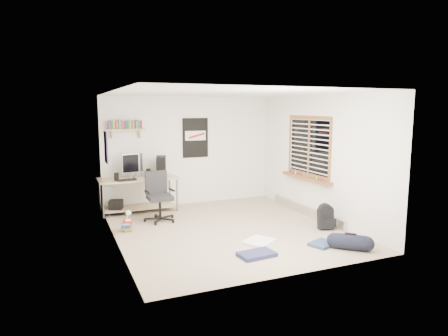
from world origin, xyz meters
name	(u,v)px	position (x,y,z in m)	size (l,w,h in m)	color
floor	(227,229)	(0.00, 0.00, -0.01)	(4.00, 4.50, 0.01)	gray
ceiling	(227,93)	(0.00, 0.00, 2.50)	(4.00, 4.50, 0.01)	white
back_wall	(189,151)	(0.00, 2.25, 1.25)	(4.00, 0.01, 2.50)	silver
left_wall	(114,169)	(-2.00, 0.00, 1.25)	(0.01, 4.50, 2.50)	silver
right_wall	(319,158)	(2.00, 0.00, 1.25)	(0.01, 4.50, 2.50)	silver
desk	(139,195)	(-1.26, 1.94, 0.36)	(1.68, 0.73, 0.77)	tan
monitor_left	(131,168)	(-1.42, 1.86, 0.98)	(0.38, 0.10, 0.42)	#B2B3B7
monitor_right	(136,168)	(-1.30, 2.00, 0.96)	(0.36, 0.09, 0.40)	#96969B
pc_tower	(161,166)	(-0.77, 1.86, 0.98)	(0.20, 0.41, 0.43)	black
keyboard	(128,180)	(-1.54, 1.64, 0.77)	(0.37, 0.13, 0.02)	black
speaker_left	(116,177)	(-1.75, 1.67, 0.84)	(0.08, 0.08, 0.16)	black
speaker_right	(148,173)	(-1.05, 1.89, 0.85)	(0.09, 0.09, 0.17)	black
office_chair	(160,197)	(-1.02, 1.02, 0.49)	(0.65, 0.65, 1.00)	black
wall_shelf	(126,129)	(-1.45, 2.14, 1.78)	(0.80, 0.22, 0.24)	tan
poster_back_wall	(195,138)	(0.15, 2.23, 1.55)	(0.62, 0.03, 0.92)	black
poster_left_wall	(106,147)	(-1.99, 1.20, 1.50)	(0.02, 0.42, 0.60)	navy
window	(308,146)	(1.95, 0.30, 1.45)	(0.10, 1.50, 1.26)	brown
baseboard_heater	(306,210)	(1.96, 0.30, 0.09)	(0.08, 2.50, 0.18)	#B7B2A8
backpack	(325,219)	(1.68, -0.71, 0.20)	(0.28, 0.22, 0.37)	black
duffel_bag	(350,241)	(1.38, -1.76, 0.14)	(0.25, 0.25, 0.49)	black
tshirt	(259,241)	(0.20, -0.90, 0.02)	(0.49, 0.41, 0.04)	white
jeans_a	(257,254)	(-0.12, -1.44, 0.03)	(0.55, 0.35, 0.06)	#222A4F
jeans_b	(322,244)	(1.09, -1.42, 0.03)	(0.42, 0.32, 0.05)	navy
book_stack	(127,224)	(-1.75, 0.55, 0.15)	(0.39, 0.32, 0.26)	brown
desk_lamp	(127,212)	(-1.73, 0.53, 0.38)	(0.11, 0.18, 0.18)	white
subwoofer	(116,207)	(-1.75, 1.92, 0.14)	(0.27, 0.27, 0.31)	black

